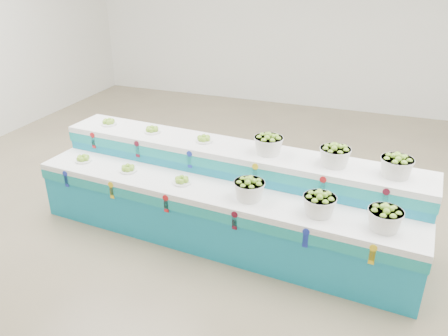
{
  "coord_description": "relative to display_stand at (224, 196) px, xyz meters",
  "views": [
    {
      "loc": [
        1.59,
        -4.67,
        3.06
      ],
      "look_at": [
        -0.0,
        -0.38,
        0.87
      ],
      "focal_mm": 35.91,
      "sensor_mm": 36.0,
      "label": 1
    }
  ],
  "objects": [
    {
      "name": "ground",
      "position": [
        0.0,
        0.38,
        -0.51
      ],
      "size": [
        10.0,
        10.0,
        0.0
      ],
      "primitive_type": "plane",
      "color": "#71634E",
      "rests_on": "ground"
    },
    {
      "name": "back_wall",
      "position": [
        0.0,
        5.38,
        1.49
      ],
      "size": [
        10.0,
        0.0,
        10.0
      ],
      "primitive_type": "plane",
      "rotation": [
        1.57,
        0.0,
        0.0
      ],
      "color": "silver",
      "rests_on": "ground"
    },
    {
      "name": "display_stand",
      "position": [
        0.0,
        0.0,
        0.0
      ],
      "size": [
        4.57,
        1.5,
        1.02
      ],
      "primitive_type": null,
      "rotation": [
        0.0,
        0.0,
        -0.08
      ],
      "color": "#158BB0",
      "rests_on": "ground"
    },
    {
      "name": "plate_lower_left",
      "position": [
        -1.82,
        -0.14,
        0.25
      ],
      "size": [
        0.22,
        0.22,
        0.09
      ],
      "primitive_type": "cylinder",
      "rotation": [
        0.0,
        0.0,
        -0.08
      ],
      "color": "white",
      "rests_on": "display_stand"
    },
    {
      "name": "plate_lower_mid",
      "position": [
        -1.15,
        -0.19,
        0.25
      ],
      "size": [
        0.22,
        0.22,
        0.09
      ],
      "primitive_type": "cylinder",
      "rotation": [
        0.0,
        0.0,
        -0.08
      ],
      "color": "white",
      "rests_on": "display_stand"
    },
    {
      "name": "plate_lower_right",
      "position": [
        -0.42,
        -0.25,
        0.25
      ],
      "size": [
        0.22,
        0.22,
        0.09
      ],
      "primitive_type": "cylinder",
      "rotation": [
        0.0,
        0.0,
        -0.08
      ],
      "color": "white",
      "rests_on": "display_stand"
    },
    {
      "name": "basket_lower_left",
      "position": [
        0.4,
        -0.31,
        0.33
      ],
      "size": [
        0.35,
        0.35,
        0.23
      ],
      "primitive_type": null,
      "rotation": [
        0.0,
        0.0,
        -0.08
      ],
      "color": "silver",
      "rests_on": "display_stand"
    },
    {
      "name": "basket_lower_mid",
      "position": [
        1.14,
        -0.37,
        0.33
      ],
      "size": [
        0.35,
        0.35,
        0.23
      ],
      "primitive_type": null,
      "rotation": [
        0.0,
        0.0,
        -0.08
      ],
      "color": "silver",
      "rests_on": "display_stand"
    },
    {
      "name": "basket_lower_right",
      "position": [
        1.76,
        -0.42,
        0.33
      ],
      "size": [
        0.35,
        0.35,
        0.23
      ],
      "primitive_type": null,
      "rotation": [
        0.0,
        0.0,
        -0.08
      ],
      "color": "silver",
      "rests_on": "display_stand"
    },
    {
      "name": "plate_upper_left",
      "position": [
        -1.78,
        0.42,
        0.55
      ],
      "size": [
        0.22,
        0.22,
        0.09
      ],
      "primitive_type": "cylinder",
      "rotation": [
        0.0,
        0.0,
        -0.08
      ],
      "color": "white",
      "rests_on": "display_stand"
    },
    {
      "name": "plate_upper_mid",
      "position": [
        -1.1,
        0.37,
        0.55
      ],
      "size": [
        0.22,
        0.22,
        0.09
      ],
      "primitive_type": "cylinder",
      "rotation": [
        0.0,
        0.0,
        -0.08
      ],
      "color": "white",
      "rests_on": "display_stand"
    },
    {
      "name": "plate_upper_right",
      "position": [
        -0.37,
        0.31,
        0.55
      ],
      "size": [
        0.22,
        0.22,
        0.09
      ],
      "primitive_type": "cylinder",
      "rotation": [
        0.0,
        0.0,
        -0.08
      ],
      "color": "white",
      "rests_on": "display_stand"
    },
    {
      "name": "basket_upper_left",
      "position": [
        0.44,
        0.24,
        0.63
      ],
      "size": [
        0.35,
        0.35,
        0.23
      ],
      "primitive_type": null,
      "rotation": [
        0.0,
        0.0,
        -0.08
      ],
      "color": "silver",
      "rests_on": "display_stand"
    },
    {
      "name": "basket_upper_mid",
      "position": [
        1.18,
        0.19,
        0.63
      ],
      "size": [
        0.35,
        0.35,
        0.23
      ],
      "primitive_type": null,
      "rotation": [
        0.0,
        0.0,
        -0.08
      ],
      "color": "silver",
      "rests_on": "display_stand"
    },
    {
      "name": "basket_upper_right",
      "position": [
        1.8,
        0.14,
        0.63
      ],
      "size": [
        0.35,
        0.35,
        0.23
      ],
      "primitive_type": null,
      "rotation": [
        0.0,
        0.0,
        -0.08
      ],
      "color": "silver",
      "rests_on": "display_stand"
    }
  ]
}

